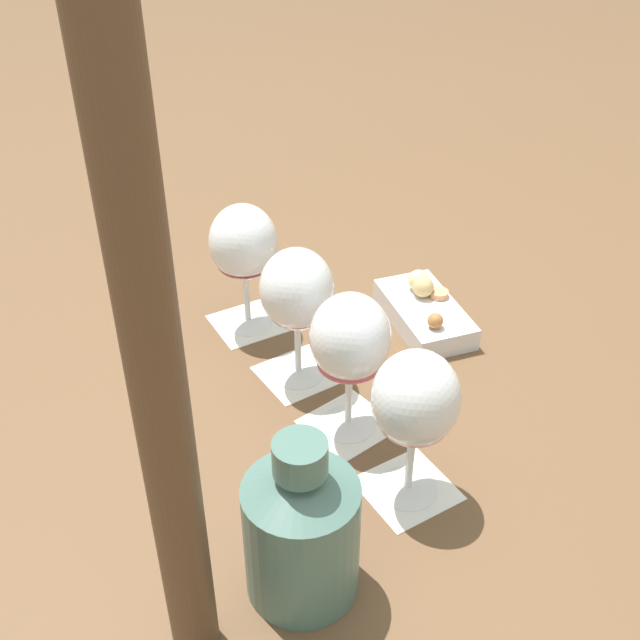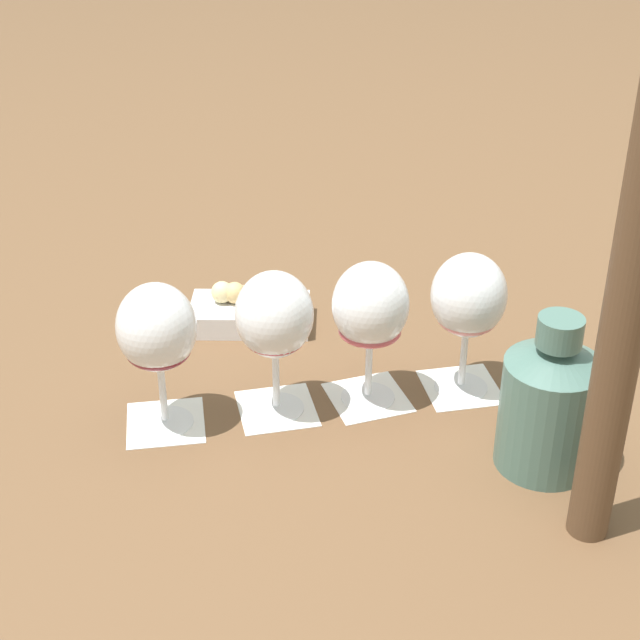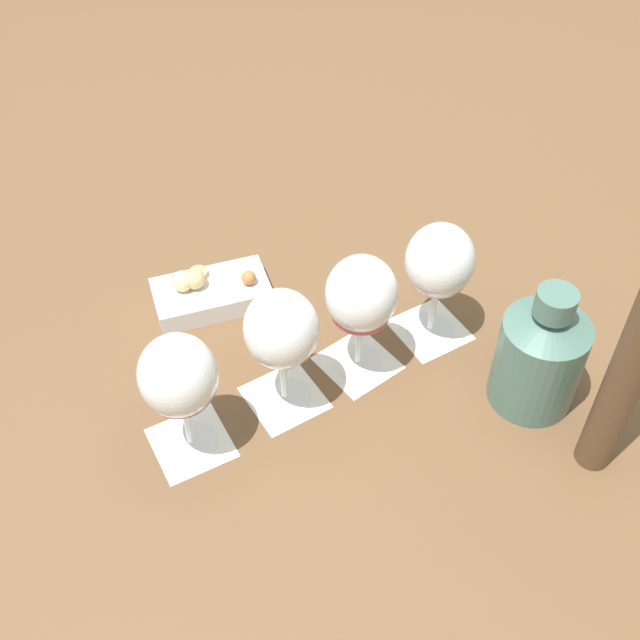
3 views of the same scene
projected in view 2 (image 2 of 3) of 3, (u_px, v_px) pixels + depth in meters
ground_plane at (320, 403)px, 1.30m from camera, size 8.00×8.00×0.00m
tasting_card_0 at (461, 387)px, 1.33m from camera, size 0.14×0.14×0.00m
tasting_card_1 at (368, 397)px, 1.31m from camera, size 0.14×0.14×0.00m
tasting_card_2 at (277, 408)px, 1.29m from camera, size 0.14×0.14×0.00m
tasting_card_3 at (166, 422)px, 1.26m from camera, size 0.14×0.14×0.00m
wine_glass_0 at (468, 301)px, 1.26m from camera, size 0.10×0.10×0.20m
wine_glass_1 at (370, 310)px, 1.24m from camera, size 0.10×0.10×0.20m
wine_glass_2 at (274, 321)px, 1.22m from camera, size 0.10×0.10×0.20m
wine_glass_3 at (157, 333)px, 1.19m from camera, size 0.10×0.10×0.20m
ceramic_vase at (550, 402)px, 1.15m from camera, size 0.12×0.12×0.20m
snack_dish at (248, 311)px, 1.47m from camera, size 0.20×0.17×0.07m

